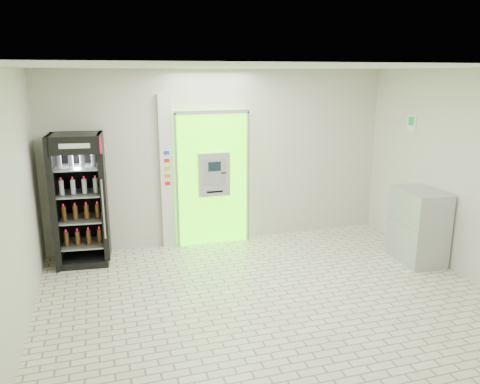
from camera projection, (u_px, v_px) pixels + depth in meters
name	position (u px, v px, depth m)	size (l,w,h in m)	color
ground	(272.00, 301.00, 6.18)	(6.00, 6.00, 0.00)	beige
room_shell	(274.00, 165.00, 5.72)	(6.00, 6.00, 6.00)	beige
atm_assembly	(213.00, 178.00, 8.07)	(1.30, 0.24, 2.33)	#44F006
pillar	(167.00, 173.00, 7.85)	(0.22, 0.11, 2.60)	silver
beverage_cooler	(80.00, 202.00, 7.26)	(0.83, 0.77, 2.05)	black
steel_cabinet	(418.00, 226.00, 7.38)	(0.65, 0.91, 1.17)	#A8ABB0
exit_sign	(412.00, 123.00, 7.80)	(0.02, 0.22, 0.26)	white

